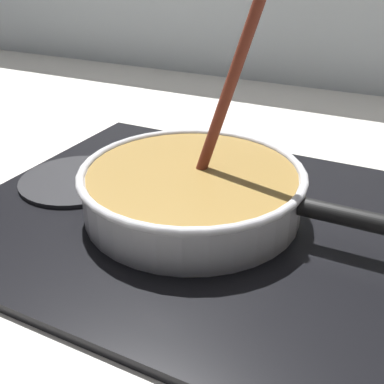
% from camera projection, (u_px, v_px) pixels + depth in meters
% --- Properties ---
extents(ground, '(2.40, 1.60, 0.04)m').
position_uv_depth(ground, '(141.00, 261.00, 0.56)').
color(ground, beige).
extents(hob_plate, '(0.56, 0.48, 0.01)m').
position_uv_depth(hob_plate, '(192.00, 215.00, 0.60)').
color(hob_plate, black).
rests_on(hob_plate, ground).
extents(burner_ring, '(0.20, 0.20, 0.01)m').
position_uv_depth(burner_ring, '(192.00, 208.00, 0.60)').
color(burner_ring, '#592D0C').
rests_on(burner_ring, hob_plate).
extents(spare_burner, '(0.16, 0.16, 0.01)m').
position_uv_depth(spare_burner, '(76.00, 180.00, 0.67)').
color(spare_burner, '#262628').
rests_on(spare_burner, hob_plate).
extents(cooking_pan, '(0.40, 0.28, 0.29)m').
position_uv_depth(cooking_pan, '(193.00, 188.00, 0.58)').
color(cooking_pan, silver).
rests_on(cooking_pan, hob_plate).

